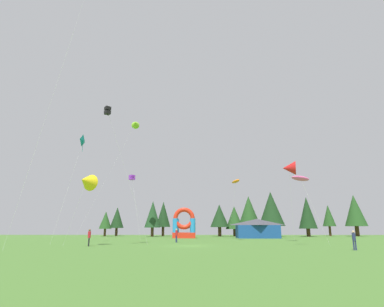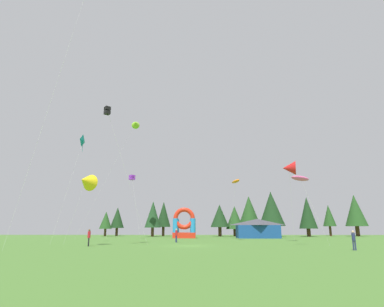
# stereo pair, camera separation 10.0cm
# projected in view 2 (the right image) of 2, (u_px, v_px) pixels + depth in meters

# --- Properties ---
(ground_plane) EXTENTS (120.00, 120.00, 0.00)m
(ground_plane) POSITION_uv_depth(u_px,v_px,m) (189.00, 246.00, 32.91)
(ground_plane) COLOR #47752D
(kite_black_box) EXTENTS (4.67, 4.22, 14.65)m
(kite_black_box) POSITION_uv_depth(u_px,v_px,m) (107.00, 111.00, 34.10)
(kite_black_box) COLOR black
(kite_black_box) RESTS_ON ground_plane
(kite_lime_delta) EXTENTS (10.79, 2.82, 23.48)m
(kite_lime_delta) POSITION_uv_depth(u_px,v_px,m) (136.00, 124.00, 64.21)
(kite_lime_delta) COLOR #8CD826
(kite_lime_delta) RESTS_ON ground_plane
(kite_purple_box) EXTENTS (2.76, 2.43, 10.80)m
(kite_purple_box) POSITION_uv_depth(u_px,v_px,m) (132.00, 178.00, 54.45)
(kite_purple_box) COLOR purple
(kite_purple_box) RESTS_ON ground_plane
(kite_orange_parafoil) EXTENTS (1.74, 4.32, 9.26)m
(kite_orange_parafoil) POSITION_uv_depth(u_px,v_px,m) (236.00, 181.00, 48.77)
(kite_orange_parafoil) COLOR orange
(kite_orange_parafoil) RESTS_ON ground_plane
(kite_pink_parafoil) EXTENTS (3.64, 0.98, 7.49)m
(kite_pink_parafoil) POSITION_uv_depth(u_px,v_px,m) (300.00, 178.00, 33.83)
(kite_pink_parafoil) COLOR #EA599E
(kite_pink_parafoil) RESTS_ON ground_plane
(kite_yellow_delta) EXTENTS (3.27, 2.20, 7.66)m
(kite_yellow_delta) POSITION_uv_depth(u_px,v_px,m) (86.00, 181.00, 33.58)
(kite_yellow_delta) COLOR yellow
(kite_yellow_delta) RESTS_ON ground_plane
(kite_red_delta) EXTENTS (2.28, 4.48, 11.04)m
(kite_red_delta) POSITION_uv_depth(u_px,v_px,m) (289.00, 168.00, 44.13)
(kite_red_delta) COLOR red
(kite_red_delta) RESTS_ON ground_plane
(kite_teal_diamond) EXTENTS (2.37, 2.61, 13.64)m
(kite_teal_diamond) POSITION_uv_depth(u_px,v_px,m) (84.00, 142.00, 41.64)
(kite_teal_diamond) COLOR #0C7F7A
(kite_teal_diamond) RESTS_ON ground_plane
(person_far_side) EXTENTS (0.42, 0.42, 1.75)m
(person_far_side) POSITION_uv_depth(u_px,v_px,m) (176.00, 234.00, 41.20)
(person_far_side) COLOR navy
(person_far_side) RESTS_ON ground_plane
(person_midfield) EXTENTS (0.39, 0.39, 1.72)m
(person_midfield) POSITION_uv_depth(u_px,v_px,m) (89.00, 236.00, 32.47)
(person_midfield) COLOR black
(person_midfield) RESTS_ON ground_plane
(person_left_edge) EXTENTS (0.32, 0.32, 1.61)m
(person_left_edge) POSITION_uv_depth(u_px,v_px,m) (354.00, 238.00, 26.43)
(person_left_edge) COLOR navy
(person_left_edge) RESTS_ON ground_plane
(inflatable_orange_dome) EXTENTS (4.31, 3.65, 5.71)m
(inflatable_orange_dome) POSITION_uv_depth(u_px,v_px,m) (184.00, 227.00, 60.45)
(inflatable_orange_dome) COLOR red
(inflatable_orange_dome) RESTS_ON ground_plane
(festival_tent) EXTENTS (7.82, 4.49, 3.58)m
(festival_tent) POSITION_uv_depth(u_px,v_px,m) (258.00, 228.00, 59.90)
(festival_tent) COLOR #19478C
(festival_tent) RESTS_ON ground_plane
(tree_row_0) EXTENTS (2.97, 2.97, 5.80)m
(tree_row_0) POSITION_uv_depth(u_px,v_px,m) (106.00, 220.00, 75.50)
(tree_row_0) COLOR #4C331E
(tree_row_0) RESTS_ON ground_plane
(tree_row_1) EXTENTS (3.40, 3.40, 6.94)m
(tree_row_1) POSITION_uv_depth(u_px,v_px,m) (117.00, 218.00, 78.04)
(tree_row_1) COLOR #4C331E
(tree_row_1) RESTS_ON ground_plane
(tree_row_2) EXTENTS (3.70, 3.70, 8.05)m
(tree_row_2) POSITION_uv_depth(u_px,v_px,m) (153.00, 214.00, 73.16)
(tree_row_2) COLOR #4C331E
(tree_row_2) RESTS_ON ground_plane
(tree_row_3) EXTENTS (3.51, 3.51, 8.20)m
(tree_row_3) POSITION_uv_depth(u_px,v_px,m) (164.00, 214.00, 76.62)
(tree_row_3) COLOR #4C331E
(tree_row_3) RESTS_ON ground_plane
(tree_row_4) EXTENTS (4.40, 4.40, 7.38)m
(tree_row_4) POSITION_uv_depth(u_px,v_px,m) (220.00, 216.00, 74.83)
(tree_row_4) COLOR #4C331E
(tree_row_4) RESTS_ON ground_plane
(tree_row_5) EXTENTS (4.24, 4.24, 7.07)m
(tree_row_5) POSITION_uv_depth(u_px,v_px,m) (235.00, 218.00, 75.57)
(tree_row_5) COLOR #4C331E
(tree_row_5) RESTS_ON ground_plane
(tree_row_6) EXTENTS (5.80, 5.80, 9.73)m
(tree_row_6) POSITION_uv_depth(u_px,v_px,m) (249.00, 212.00, 78.22)
(tree_row_6) COLOR #4C331E
(tree_row_6) RESTS_ON ground_plane
(tree_row_7) EXTENTS (5.98, 5.98, 10.30)m
(tree_row_7) POSITION_uv_depth(u_px,v_px,m) (271.00, 209.00, 73.67)
(tree_row_7) COLOR #4C331E
(tree_row_7) RESTS_ON ground_plane
(tree_row_8) EXTENTS (4.12, 4.12, 8.97)m
(tree_row_8) POSITION_uv_depth(u_px,v_px,m) (307.00, 213.00, 72.82)
(tree_row_8) COLOR #4C331E
(tree_row_8) RESTS_ON ground_plane
(tree_row_9) EXTENTS (3.12, 3.12, 6.58)m
(tree_row_9) POSITION_uv_depth(u_px,v_px,m) (307.00, 218.00, 74.59)
(tree_row_9) COLOR #4C331E
(tree_row_9) RESTS_ON ground_plane
(tree_row_10) EXTENTS (3.10, 3.10, 7.50)m
(tree_row_10) POSITION_uv_depth(u_px,v_px,m) (329.00, 216.00, 77.43)
(tree_row_10) COLOR #4C331E
(tree_row_10) RESTS_ON ground_plane
(tree_row_11) EXTENTS (5.06, 5.06, 9.82)m
(tree_row_11) POSITION_uv_depth(u_px,v_px,m) (355.00, 210.00, 75.92)
(tree_row_11) COLOR #4C331E
(tree_row_11) RESTS_ON ground_plane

